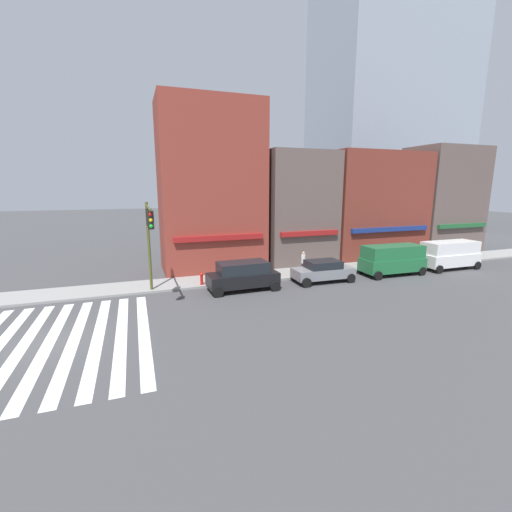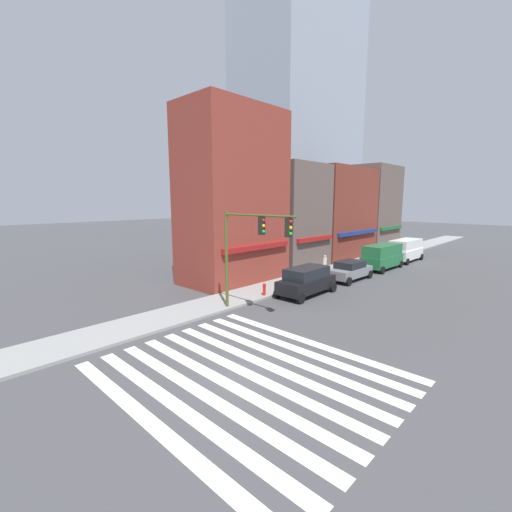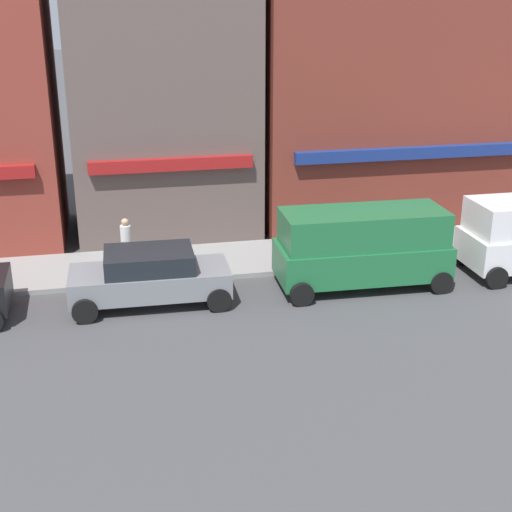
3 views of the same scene
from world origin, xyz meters
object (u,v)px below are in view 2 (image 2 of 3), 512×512
at_px(suv_black, 307,280).
at_px(van_white, 406,249).
at_px(pedestrian_white_shirt, 325,265).
at_px(fire_hydrant, 264,289).
at_px(traffic_signal, 250,241).
at_px(sedan_grey, 350,270).
at_px(van_green, 382,256).

bearing_deg(suv_black, van_white, -1.25).
distance_m(van_white, pedestrian_white_shirt, 12.85).
bearing_deg(van_white, fire_hydrant, 175.63).
bearing_deg(van_white, traffic_signal, -179.11).
relative_size(van_white, pedestrian_white_shirt, 2.83).
xyz_separation_m(sedan_grey, fire_hydrant, (-8.57, 1.70, -0.23)).
bearing_deg(sedan_grey, pedestrian_white_shirt, 106.20).
distance_m(van_green, pedestrian_white_shirt, 7.06).
bearing_deg(fire_hydrant, suv_black, -34.58).
height_order(van_green, fire_hydrant, van_green).
xyz_separation_m(sedan_grey, van_green, (6.21, -0.00, 0.44)).
xyz_separation_m(suv_black, pedestrian_white_shirt, (5.56, 2.05, 0.04)).
distance_m(sedan_grey, fire_hydrant, 8.74).
height_order(suv_black, van_green, van_green).
xyz_separation_m(van_green, van_white, (5.94, 0.00, 0.00)).
relative_size(suv_black, van_green, 0.94).
height_order(sedan_grey, pedestrian_white_shirt, pedestrian_white_shirt).
xyz_separation_m(van_green, pedestrian_white_shirt, (-6.75, 2.05, -0.21)).
distance_m(suv_black, sedan_grey, 6.11).
relative_size(sedan_grey, van_white, 0.89).
xyz_separation_m(traffic_signal, sedan_grey, (11.91, 0.24, -3.46)).
relative_size(pedestrian_white_shirt, fire_hydrant, 2.10).
bearing_deg(suv_black, fire_hydrant, 144.17).
bearing_deg(van_green, sedan_grey, -178.48).
bearing_deg(pedestrian_white_shirt, sedan_grey, -140.07).
height_order(suv_black, sedan_grey, suv_black).
xyz_separation_m(sedan_grey, van_white, (12.14, -0.00, 0.44)).
height_order(van_white, pedestrian_white_shirt, van_white).
height_order(traffic_signal, suv_black, traffic_signal).
relative_size(van_white, fire_hydrant, 5.95).
bearing_deg(suv_black, sedan_grey, -1.25).
distance_m(suv_black, van_green, 12.31).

